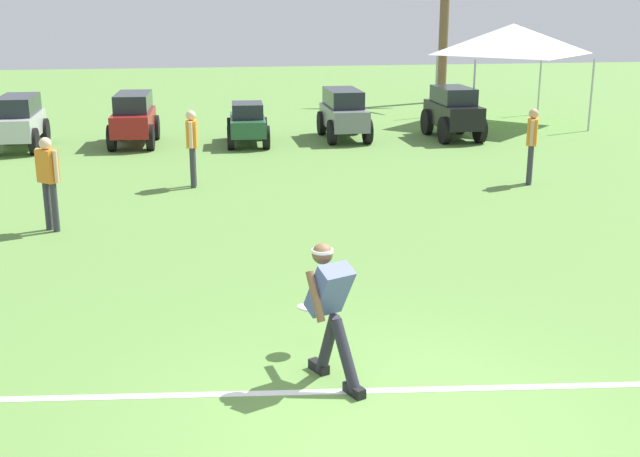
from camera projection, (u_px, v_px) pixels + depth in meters
ground_plane at (389, 423)px, 7.24m from camera, size 80.00×80.00×0.00m
field_line_paint at (374, 391)px, 7.84m from camera, size 24.29×2.77×0.01m
frisbee_thrower at (330, 306)px, 7.88m from camera, size 0.53×1.13×1.39m
frisbee_in_flight at (308, 308)px, 8.64m from camera, size 0.32×0.32×0.05m
teammate_near_sideline at (192, 141)px, 16.13m from camera, size 0.23×0.50×1.56m
teammate_midfield at (532, 139)px, 16.38m from camera, size 0.33×0.47×1.56m
teammate_deep at (48, 175)px, 13.03m from camera, size 0.41×0.38×1.56m
parked_car_slot_a at (19, 121)px, 20.35m from camera, size 1.15×2.41×1.34m
parked_car_slot_b at (134, 117)px, 20.95m from camera, size 1.24×2.44×1.34m
parked_car_slot_c at (248, 123)px, 21.05m from camera, size 1.18×2.24×1.10m
parked_car_slot_d at (344, 112)px, 21.84m from camera, size 1.15×2.40×1.34m
parked_car_slot_e at (453, 111)px, 21.90m from camera, size 1.19×2.36×1.40m
palm_tree_left_of_centre at (444, 11)px, 29.12m from camera, size 3.37×3.59×5.42m
event_tent at (513, 39)px, 24.07m from camera, size 3.72×3.72×2.99m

